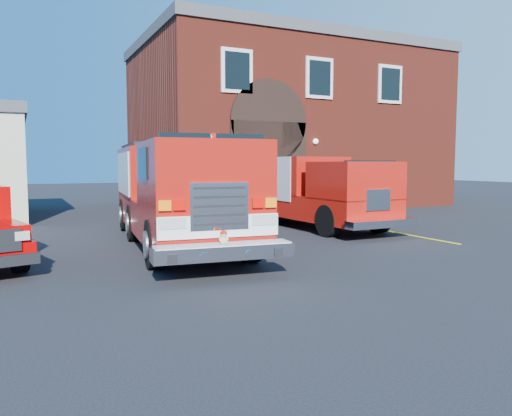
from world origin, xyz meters
name	(u,v)px	position (x,y,z in m)	size (l,w,h in m)	color
ground	(233,261)	(0.00, 0.00, 0.00)	(100.00, 100.00, 0.00)	black
parking_stripe_near	(420,237)	(6.50, 1.00, 0.00)	(0.12, 3.00, 0.01)	yellow
parking_stripe_mid	(358,226)	(6.50, 4.00, 0.00)	(0.12, 3.00, 0.01)	yellow
parking_stripe_far	(313,218)	(6.50, 7.00, 0.00)	(0.12, 3.00, 0.01)	yellow
fire_station	(284,126)	(8.99, 13.98, 4.25)	(15.20, 10.20, 8.45)	maroon
fire_engine	(176,191)	(-0.43, 2.88, 1.45)	(3.43, 9.32, 2.81)	black
secondary_truck	(309,189)	(4.94, 4.82, 1.32)	(2.55, 7.55, 2.43)	black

